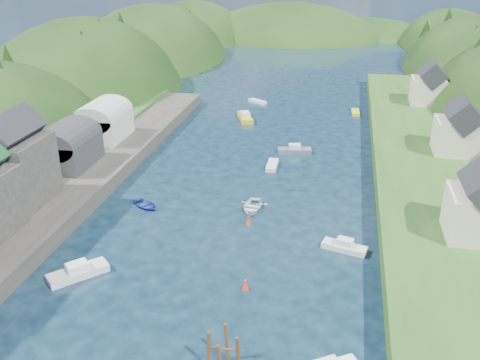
# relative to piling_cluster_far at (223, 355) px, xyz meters

# --- Properties ---
(ground) EXTENTS (600.00, 600.00, 0.00)m
(ground) POSITION_rel_piling_cluster_far_xyz_m (-4.25, 49.73, -1.39)
(ground) COLOR black
(ground) RESTS_ON ground
(hillside_left) EXTENTS (44.00, 245.56, 52.00)m
(hillside_left) POSITION_rel_piling_cluster_far_xyz_m (-49.25, 74.73, -9.43)
(hillside_left) COLOR black
(hillside_left) RESTS_ON ground
(far_hills) EXTENTS (103.00, 68.00, 44.00)m
(far_hills) POSITION_rel_piling_cluster_far_xyz_m (-3.03, 173.74, -12.19)
(far_hills) COLOR black
(far_hills) RESTS_ON ground
(hill_trees) EXTENTS (91.25, 150.72, 11.84)m
(hill_trees) POSITION_rel_piling_cluster_far_xyz_m (-3.78, 64.13, 9.64)
(hill_trees) COLOR black
(hill_trees) RESTS_ON ground
(quay_left) EXTENTS (12.00, 110.00, 2.00)m
(quay_left) POSITION_rel_piling_cluster_far_xyz_m (-28.25, 19.73, -0.39)
(quay_left) COLOR #2D2B28
(quay_left) RESTS_ON ground
(boat_sheds) EXTENTS (7.00, 21.00, 7.50)m
(boat_sheds) POSITION_rel_piling_cluster_far_xyz_m (-30.25, 38.73, 3.88)
(boat_sheds) COLOR #2D2D30
(boat_sheds) RESTS_ON quay_left
(terrace_right) EXTENTS (16.00, 120.00, 2.40)m
(terrace_right) POSITION_rel_piling_cluster_far_xyz_m (20.75, 39.73, -0.19)
(terrace_right) COLOR #234719
(terrace_right) RESTS_ON ground
(right_bank_cottages) EXTENTS (9.00, 59.24, 8.41)m
(right_bank_cottages) POSITION_rel_piling_cluster_far_xyz_m (23.75, 48.07, 4.45)
(right_bank_cottages) COLOR beige
(right_bank_cottages) RESTS_ON terrace_right
(piling_cluster_far) EXTENTS (2.83, 2.68, 3.93)m
(piling_cluster_far) POSITION_rel_piling_cluster_far_xyz_m (0.00, 0.00, 0.00)
(piling_cluster_far) COLOR #382314
(piling_cluster_far) RESTS_ON ground
(channel_buoy_near) EXTENTS (0.70, 0.70, 1.10)m
(channel_buoy_near) POSITION_rel_piling_cluster_far_xyz_m (-0.31, 10.83, -0.91)
(channel_buoy_near) COLOR red
(channel_buoy_near) RESTS_ON ground
(channel_buoy_far) EXTENTS (0.70, 0.70, 1.10)m
(channel_buoy_far) POSITION_rel_piling_cluster_far_xyz_m (-2.44, 23.93, -0.91)
(channel_buoy_far) COLOR red
(channel_buoy_far) RESTS_ON ground
(moored_boats) EXTENTS (34.44, 98.36, 2.34)m
(moored_boats) POSITION_rel_piling_cluster_far_xyz_m (-8.19, 17.85, -0.82)
(moored_boats) COLOR silver
(moored_boats) RESTS_ON ground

